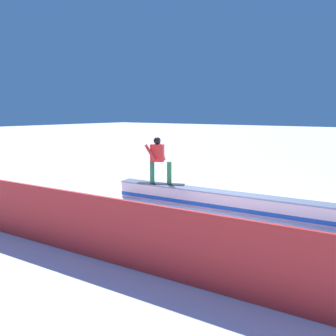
{
  "coord_description": "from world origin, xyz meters",
  "views": [
    {
      "loc": [
        -3.73,
        7.73,
        2.7
      ],
      "look_at": [
        0.9,
        1.11,
        1.25
      ],
      "focal_mm": 32.9,
      "sensor_mm": 36.0,
      "label": 1
    }
  ],
  "objects": [
    {
      "name": "ground_plane",
      "position": [
        0.0,
        0.0,
        0.0
      ],
      "size": [
        120.0,
        120.0,
        0.0
      ],
      "primitive_type": "plane",
      "color": "white"
    },
    {
      "name": "grind_box",
      "position": [
        0.0,
        0.0,
        0.24
      ],
      "size": [
        6.35,
        1.21,
        0.52
      ],
      "color": "white",
      "rests_on": "ground_plane"
    },
    {
      "name": "snowboarder",
      "position": [
        1.87,
        0.24,
        1.32
      ],
      "size": [
        1.48,
        0.84,
        1.46
      ],
      "color": "black",
      "rests_on": "grind_box"
    },
    {
      "name": "safety_fence",
      "position": [
        0.0,
        4.02,
        0.62
      ],
      "size": [
        10.02,
        1.24,
        1.23
      ],
      "primitive_type": "cube",
      "rotation": [
        0.0,
        0.0,
        0.12
      ],
      "color": "red",
      "rests_on": "ground_plane"
    }
  ]
}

